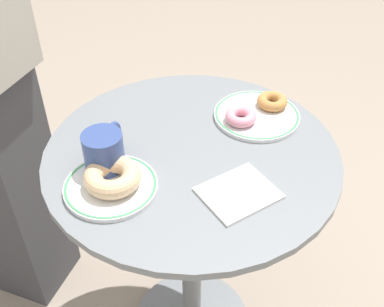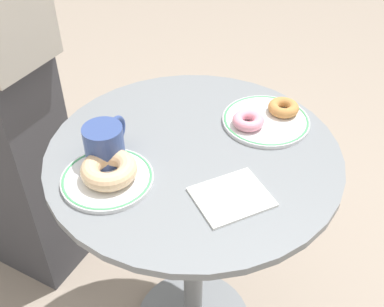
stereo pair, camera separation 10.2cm
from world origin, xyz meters
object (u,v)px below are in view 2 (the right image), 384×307
(plate_left, at_px, (107,179))
(donut_old_fashioned, at_px, (283,108))
(cafe_table, at_px, (193,222))
(donut_pink_frosted, at_px, (248,121))
(coffee_mug, at_px, (105,144))
(donut_glazed, at_px, (109,170))
(paper_napkin, at_px, (234,196))
(plate_right, at_px, (266,120))

(plate_left, relative_size, donut_old_fashioned, 2.56)
(cafe_table, relative_size, donut_pink_frosted, 9.67)
(plate_left, bearing_deg, coffee_mug, 70.45)
(plate_left, bearing_deg, donut_pink_frosted, 3.46)
(plate_left, height_order, donut_glazed, donut_glazed)
(donut_glazed, height_order, paper_napkin, donut_glazed)
(plate_left, distance_m, plate_right, 0.41)
(donut_pink_frosted, xyz_separation_m, paper_napkin, (-0.15, -0.18, -0.02))
(cafe_table, distance_m, paper_napkin, 0.29)
(plate_right, distance_m, donut_glazed, 0.41)
(donut_old_fashioned, height_order, coffee_mug, coffee_mug)
(plate_left, distance_m, donut_old_fashioned, 0.47)
(cafe_table, distance_m, plate_right, 0.32)
(donut_old_fashioned, bearing_deg, paper_napkin, -143.25)
(donut_pink_frosted, bearing_deg, plate_right, 2.01)
(cafe_table, relative_size, coffee_mug, 6.54)
(plate_left, height_order, donut_old_fashioned, donut_old_fashioned)
(plate_left, height_order, coffee_mug, coffee_mug)
(coffee_mug, bearing_deg, donut_glazed, -104.08)
(plate_left, relative_size, paper_napkin, 1.33)
(cafe_table, bearing_deg, coffee_mug, 163.56)
(plate_right, bearing_deg, donut_glazed, -176.31)
(plate_right, xyz_separation_m, donut_old_fashioned, (0.05, 0.01, 0.02))
(plate_left, xyz_separation_m, coffee_mug, (0.02, 0.06, 0.04))
(donut_pink_frosted, height_order, paper_napkin, donut_pink_frosted)
(paper_napkin, relative_size, coffee_mug, 1.30)
(cafe_table, bearing_deg, donut_pink_frosted, 5.64)
(plate_right, height_order, donut_glazed, donut_glazed)
(cafe_table, relative_size, donut_old_fashioned, 9.67)
(donut_glazed, distance_m, donut_old_fashioned, 0.46)
(plate_right, bearing_deg, donut_pink_frosted, -177.99)
(donut_pink_frosted, bearing_deg, donut_old_fashioned, 3.72)
(coffee_mug, bearing_deg, paper_napkin, -49.65)
(donut_glazed, relative_size, donut_pink_frosted, 1.56)
(plate_left, distance_m, donut_glazed, 0.03)
(plate_right, relative_size, donut_old_fashioned, 2.79)
(cafe_table, distance_m, donut_pink_frosted, 0.31)
(donut_old_fashioned, bearing_deg, plate_left, -176.48)
(paper_napkin, bearing_deg, plate_right, 42.57)
(paper_napkin, bearing_deg, donut_pink_frosted, 51.04)
(coffee_mug, bearing_deg, cafe_table, -16.44)
(donut_glazed, distance_m, paper_napkin, 0.26)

